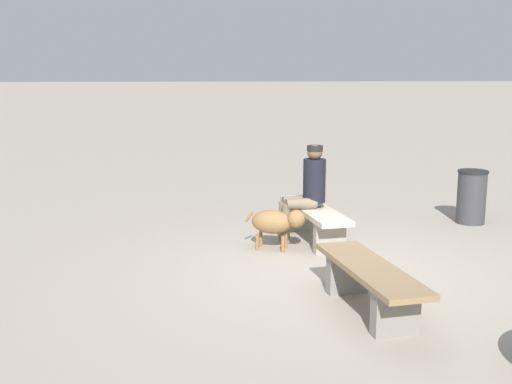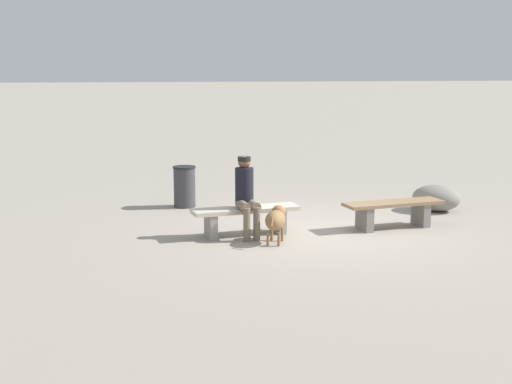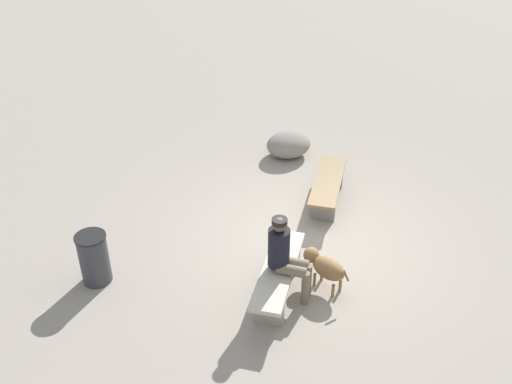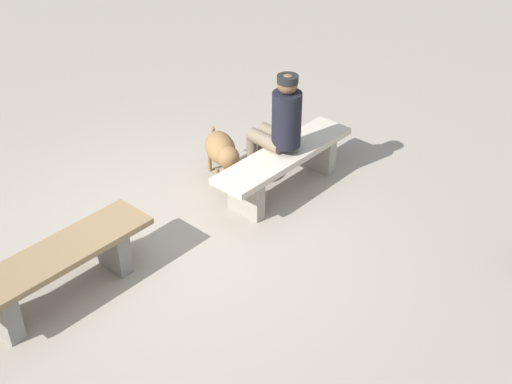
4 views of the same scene
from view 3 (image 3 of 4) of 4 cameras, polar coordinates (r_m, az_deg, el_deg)
ground at (r=9.16m, az=5.12°, el=-5.02°), size 210.00×210.00×0.06m
bench_left at (r=9.95m, az=7.24°, el=0.57°), size 1.79×0.76×0.46m
bench_right at (r=7.95m, az=2.27°, el=-8.35°), size 1.80×0.73×0.46m
seated_person at (r=7.67m, az=3.01°, el=-6.25°), size 0.37×0.62×1.30m
dog at (r=8.08m, az=6.99°, el=-7.42°), size 0.47×0.76×0.54m
trash_bin at (r=8.43m, az=-16.03°, el=-6.45°), size 0.44×0.44×0.80m
boulder at (r=11.41m, az=3.31°, el=4.80°), size 1.18×1.17×0.50m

